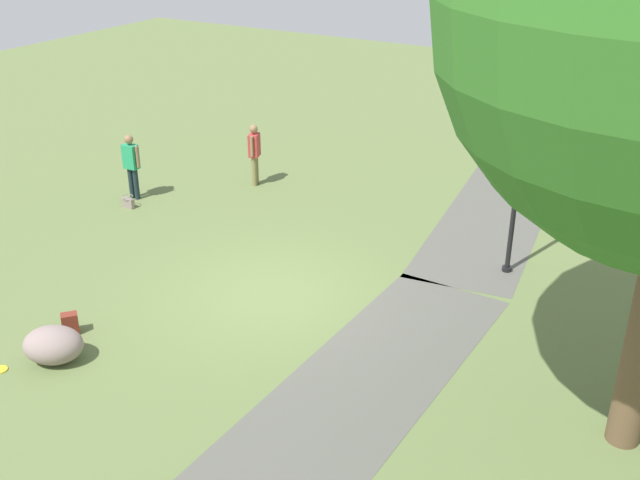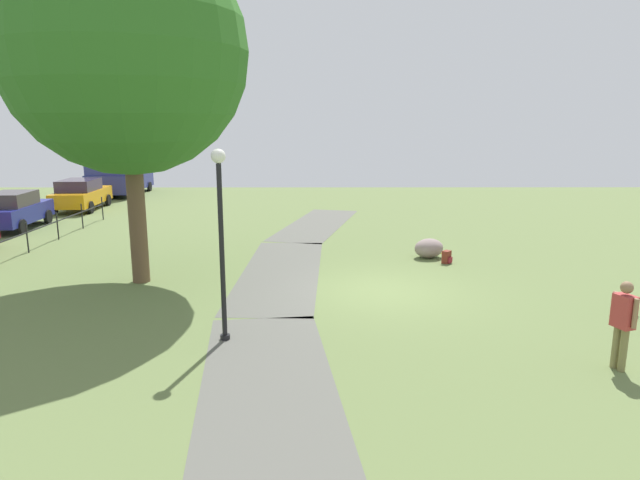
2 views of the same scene
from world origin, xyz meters
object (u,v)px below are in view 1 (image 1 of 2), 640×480
Objects in this scene: woman_with_handbag at (131,162)px; lamp_post at (520,163)px; man_near_boulder at (254,151)px; backpack_by_boulder at (70,324)px; handbag_on_grass at (128,202)px; lawn_boulder at (53,345)px; frisbee_on_grass at (0,370)px.

lamp_post is at bearing 95.58° from woman_with_handbag.
backpack_by_boulder is at bearing 9.71° from man_near_boulder.
backpack_by_boulder is (4.75, 3.12, 0.05)m from handbag_on_grass.
man_near_boulder is at bearing 147.64° from handbag_on_grass.
man_near_boulder is at bearing 138.14° from woman_with_handbag.
lawn_boulder is 0.86m from backpack_by_boulder.
lawn_boulder is at bearing -38.52° from lamp_post.
handbag_on_grass is at bearing 27.01° from woman_with_handbag.
backpack_by_boulder is (6.20, -5.94, -2.16)m from lamp_post.
lawn_boulder is (6.94, -5.52, -2.04)m from lamp_post.
lamp_post is 8.85m from backpack_by_boulder.
lawn_boulder is 5.08× the size of frisbee_on_grass.
lamp_post is 10.02m from frisbee_on_grass.
lamp_post is 15.85× the size of frisbee_on_grass.
frisbee_on_grass is (6.68, 3.22, -0.95)m from woman_with_handbag.
man_near_boulder is at bearing -168.33° from lawn_boulder.
lamp_post is 9.60× the size of backpack_by_boulder.
backpack_by_boulder is at bearing 32.66° from woman_with_handbag.
lawn_boulder is 0.76× the size of man_near_boulder.
lawn_boulder reaches higher than frisbee_on_grass.
handbag_on_grass reaches higher than frisbee_on_grass.
frisbee_on_grass is (7.59, -6.11, -2.34)m from lamp_post.
lamp_post reaches higher than handbag_on_grass.
lamp_post reaches higher than lawn_boulder.
handbag_on_grass is 5.68m from backpack_by_boulder.
woman_with_handbag is at bearing -147.34° from backpack_by_boulder.
woman_with_handbag reaches higher than handbag_on_grass.
lamp_post is 9.10m from lawn_boulder.
man_near_boulder is (-8.35, -1.73, 0.62)m from lawn_boulder.
handbag_on_grass is 0.81× the size of backpack_by_boulder.
woman_with_handbag is (0.91, -9.33, -1.39)m from lamp_post.
woman_with_handbag is (-6.02, -3.81, 0.65)m from lawn_boulder.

